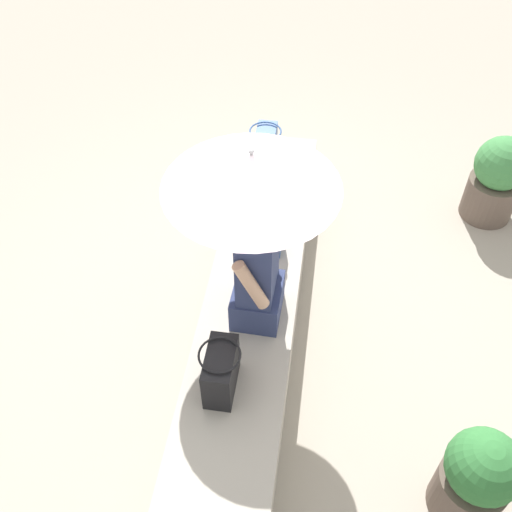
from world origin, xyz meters
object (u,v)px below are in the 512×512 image
at_px(person_seated, 258,269).
at_px(tote_bag_canvas, 265,151).
at_px(parasol, 251,171).
at_px(planter_far, 497,179).
at_px(handbag_black, 221,371).
at_px(magazine, 272,206).
at_px(shoulder_bag_spare, 271,231).
at_px(planter_near, 476,478).

xyz_separation_m(person_seated, tote_bag_canvas, (-1.34, -0.13, -0.21)).
xyz_separation_m(person_seated, parasol, (-0.08, -0.04, 0.63)).
relative_size(person_seated, planter_far, 1.26).
distance_m(handbag_black, tote_bag_canvas, 1.87).
distance_m(parasol, planter_far, 2.49).
bearing_deg(tote_bag_canvas, planter_far, 97.55).
bearing_deg(magazine, handbag_black, -22.92).
height_order(shoulder_bag_spare, planter_far, shoulder_bag_spare).
bearing_deg(handbag_black, tote_bag_canvas, -179.54).
bearing_deg(shoulder_bag_spare, planter_near, 41.73).
xyz_separation_m(tote_bag_canvas, planter_near, (2.15, 1.36, -0.26)).
relative_size(tote_bag_canvas, planter_near, 0.54).
bearing_deg(person_seated, handbag_black, -12.72).
bearing_deg(tote_bag_canvas, person_seated, 5.73).
bearing_deg(planter_far, person_seated, -45.89).
bearing_deg(planter_far, shoulder_bag_spare, -57.61).
height_order(tote_bag_canvas, planter_near, tote_bag_canvas).
height_order(person_seated, tote_bag_canvas, person_seated).
bearing_deg(person_seated, shoulder_bag_spare, 178.84).
xyz_separation_m(person_seated, magazine, (-0.94, -0.03, -0.38)).
distance_m(person_seated, planter_far, 2.31).
height_order(parasol, shoulder_bag_spare, parasol).
bearing_deg(parasol, person_seated, 28.93).
bearing_deg(handbag_black, shoulder_bag_spare, 173.10).
distance_m(shoulder_bag_spare, planter_near, 1.84).
relative_size(person_seated, magazine, 3.21).
xyz_separation_m(handbag_black, planter_far, (-2.11, 1.75, -0.22)).
height_order(person_seated, handbag_black, person_seated).
height_order(person_seated, shoulder_bag_spare, person_seated).
xyz_separation_m(shoulder_bag_spare, magazine, (-0.39, -0.04, -0.14)).
xyz_separation_m(handbag_black, magazine, (-1.47, 0.09, -0.15)).
xyz_separation_m(person_seated, planter_far, (-1.58, 1.63, -0.46)).
bearing_deg(planter_near, magazine, -144.46).
relative_size(tote_bag_canvas, planter_far, 0.51).
distance_m(magazine, planter_far, 1.77).
bearing_deg(magazine, tote_bag_canvas, 175.76).
relative_size(magazine, planter_far, 0.39).
distance_m(person_seated, planter_near, 1.55).
xyz_separation_m(tote_bag_canvas, shoulder_bag_spare, (0.79, 0.15, -0.03)).
relative_size(planter_near, planter_far, 0.94).
height_order(parasol, planter_far, parasol).
bearing_deg(planter_near, tote_bag_canvas, -147.70).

